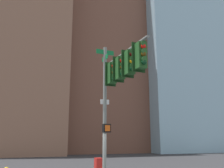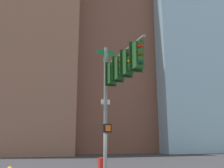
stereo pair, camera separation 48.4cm
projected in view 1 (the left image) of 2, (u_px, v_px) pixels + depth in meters
name	position (u px, v px, depth m)	size (l,w,h in m)	color
signal_pole_assembly	(119.00, 79.00, 10.77)	(1.03, 4.51, 6.87)	slate
newspaper_box	(98.00, 166.00, 15.91)	(0.44, 0.56, 1.05)	red
building_brick_nearside	(11.00, 9.00, 42.91)	(18.86, 17.50, 48.85)	#845B47
building_brick_midblock	(112.00, 32.00, 50.84)	(22.98, 14.70, 47.98)	brown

